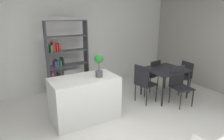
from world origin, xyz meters
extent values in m
plane|color=silver|center=(0.00, 0.00, 0.00)|extent=(10.21, 10.21, 0.00)
cube|color=white|center=(0.00, 2.95, 1.39)|extent=(7.41, 0.06, 2.77)
cube|color=white|center=(-0.26, 0.93, 0.47)|extent=(1.40, 0.77, 0.93)
cylinder|color=#4C4C51|center=(0.04, 0.83, 1.00)|extent=(0.15, 0.15, 0.13)
cylinder|color=#476633|center=(0.04, 0.83, 1.16)|extent=(0.01, 0.01, 0.19)
sphere|color=#217629|center=(0.04, 0.83, 1.32)|extent=(0.18, 0.18, 0.18)
cube|color=#4C4C51|center=(-0.62, 2.54, 1.02)|extent=(0.02, 0.31, 2.03)
cube|color=#4C4C51|center=(0.48, 2.54, 1.02)|extent=(0.02, 0.31, 2.03)
cube|color=#4C4C51|center=(-0.07, 2.54, 2.02)|extent=(1.13, 0.31, 0.02)
cube|color=#4C4C51|center=(-0.07, 2.54, 0.01)|extent=(1.13, 0.31, 0.02)
cube|color=#4C4C51|center=(-0.07, 2.54, 0.42)|extent=(1.08, 0.31, 0.02)
cube|color=#4C4C51|center=(-0.07, 2.54, 0.82)|extent=(1.08, 0.31, 0.02)
cube|color=#4C4C51|center=(-0.07, 2.54, 1.22)|extent=(1.08, 0.31, 0.02)
cube|color=#4C4C51|center=(-0.07, 2.54, 1.61)|extent=(1.08, 0.31, 0.02)
cube|color=#2D6BAD|center=(-0.50, 2.54, 0.14)|extent=(0.04, 0.25, 0.23)
cube|color=red|center=(-0.46, 2.54, 0.11)|extent=(0.04, 0.25, 0.17)
cube|color=#8E4793|center=(-0.55, 2.54, 0.56)|extent=(0.05, 0.25, 0.25)
cube|color=red|center=(-0.48, 2.54, 0.51)|extent=(0.06, 0.25, 0.16)
cube|color=#38383D|center=(-0.42, 2.54, 0.50)|extent=(0.03, 0.25, 0.14)
cube|color=#38383D|center=(-0.36, 2.54, 0.53)|extent=(0.04, 0.25, 0.20)
cube|color=#8E4793|center=(-0.43, 2.54, 0.90)|extent=(0.05, 0.25, 0.15)
cube|color=#2D6BAD|center=(-0.37, 2.54, 0.91)|extent=(0.04, 0.25, 0.17)
cube|color=#338E4C|center=(-0.30, 2.54, 0.90)|extent=(0.05, 0.25, 0.14)
cube|color=#38383D|center=(-0.23, 2.54, 0.94)|extent=(0.03, 0.25, 0.22)
cube|color=#338E4C|center=(-0.51, 2.54, 1.32)|extent=(0.05, 0.25, 0.19)
cube|color=red|center=(-0.44, 2.54, 1.35)|extent=(0.06, 0.25, 0.25)
cube|color=red|center=(-0.37, 2.54, 1.33)|extent=(0.04, 0.25, 0.21)
cube|color=red|center=(-0.29, 2.54, 1.33)|extent=(0.06, 0.25, 0.21)
cube|color=#B7BABC|center=(-0.02, 2.54, 0.56)|extent=(0.44, 0.27, 0.26)
cube|color=#232328|center=(2.05, 0.92, 0.77)|extent=(1.03, 0.95, 0.03)
cylinder|color=#232328|center=(1.60, 0.50, 0.38)|extent=(0.04, 0.04, 0.76)
cylinder|color=#232328|center=(2.51, 0.50, 0.38)|extent=(0.04, 0.04, 0.76)
cylinder|color=#232328|center=(1.60, 1.33, 0.38)|extent=(0.04, 0.04, 0.76)
cylinder|color=#232328|center=(2.51, 1.33, 0.38)|extent=(0.04, 0.04, 0.76)
cube|color=#232328|center=(1.42, 0.92, 0.48)|extent=(0.49, 0.51, 0.03)
cube|color=#232328|center=(1.22, 0.89, 0.74)|extent=(0.09, 0.45, 0.49)
cylinder|color=#232328|center=(1.63, 0.75, 0.23)|extent=(0.03, 0.03, 0.47)
cylinder|color=#232328|center=(1.57, 1.13, 0.23)|extent=(0.03, 0.03, 0.47)
cylinder|color=#232328|center=(1.27, 0.70, 0.23)|extent=(0.03, 0.03, 0.47)
cylinder|color=#232328|center=(1.21, 1.08, 0.23)|extent=(0.03, 0.03, 0.47)
cube|color=#232328|center=(2.05, 0.32, 0.45)|extent=(0.49, 0.51, 0.03)
cube|color=#232328|center=(2.08, 0.54, 0.71)|extent=(0.44, 0.09, 0.49)
cylinder|color=#232328|center=(1.84, 0.15, 0.22)|extent=(0.03, 0.03, 0.44)
cylinder|color=#232328|center=(2.22, 0.10, 0.22)|extent=(0.03, 0.03, 0.44)
cylinder|color=#232328|center=(1.89, 0.55, 0.22)|extent=(0.03, 0.03, 0.44)
cylinder|color=#232328|center=(2.27, 0.50, 0.22)|extent=(0.03, 0.03, 0.44)
cube|color=#232328|center=(2.05, 1.51, 0.45)|extent=(0.46, 0.46, 0.03)
cube|color=#232328|center=(2.08, 1.32, 0.69)|extent=(0.40, 0.09, 0.45)
cylinder|color=#232328|center=(2.20, 1.71, 0.22)|extent=(0.03, 0.03, 0.44)
cylinder|color=#232328|center=(1.86, 1.65, 0.22)|extent=(0.03, 0.03, 0.44)
cylinder|color=#232328|center=(2.25, 1.36, 0.22)|extent=(0.03, 0.03, 0.44)
cylinder|color=#232328|center=(1.91, 1.31, 0.22)|extent=(0.03, 0.03, 0.44)
cube|color=#232328|center=(2.69, 0.92, 0.45)|extent=(0.50, 0.49, 0.03)
cube|color=#232328|center=(2.89, 0.89, 0.67)|extent=(0.09, 0.44, 0.42)
cylinder|color=#232328|center=(2.52, 1.13, 0.22)|extent=(0.03, 0.03, 0.43)
cylinder|color=#232328|center=(2.47, 0.75, 0.22)|extent=(0.03, 0.03, 0.43)
cylinder|color=#232328|center=(2.90, 1.08, 0.22)|extent=(0.03, 0.03, 0.43)
cylinder|color=#232328|center=(2.85, 0.70, 0.22)|extent=(0.03, 0.03, 0.43)
camera|label=1|loc=(-1.73, -2.72, 2.27)|focal=31.82mm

